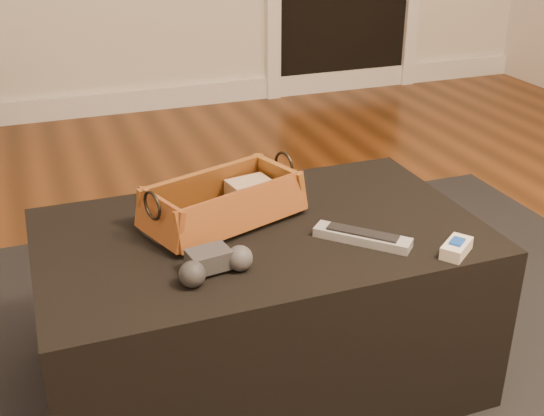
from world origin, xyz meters
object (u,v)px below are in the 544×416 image
object	(u,v)px
game_controller	(214,263)
silver_remote	(362,237)
ottoman	(261,307)
tv_remote	(221,217)
wicker_basket	(223,205)
cream_gadget	(456,248)

from	to	relation	value
game_controller	silver_remote	distance (m)	0.35
ottoman	tv_remote	size ratio (longest dim) A/B	5.15
ottoman	wicker_basket	bearing A→B (deg)	134.28
tv_remote	cream_gadget	distance (m)	0.52
ottoman	tv_remote	distance (m)	0.25
ottoman	tv_remote	world-z (taller)	tv_remote
ottoman	cream_gadget	bearing A→B (deg)	-35.52
wicker_basket	tv_remote	bearing A→B (deg)	-123.90
silver_remote	ottoman	bearing A→B (deg)	145.24
ottoman	cream_gadget	distance (m)	0.49
ottoman	cream_gadget	world-z (taller)	cream_gadget
cream_gadget	silver_remote	bearing A→B (deg)	143.60
ottoman	silver_remote	bearing A→B (deg)	-34.76
tv_remote	game_controller	distance (m)	0.22
tv_remote	silver_remote	bearing A→B (deg)	-59.13
tv_remote	cream_gadget	size ratio (longest dim) A/B	2.02
tv_remote	silver_remote	world-z (taller)	tv_remote
tv_remote	game_controller	bearing A→B (deg)	-135.34
wicker_basket	ottoman	bearing A→B (deg)	-45.72
wicker_basket	cream_gadget	size ratio (longest dim) A/B	4.25
silver_remote	cream_gadget	bearing A→B (deg)	-36.40
silver_remote	game_controller	bearing A→B (deg)	-176.18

